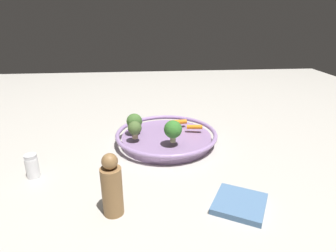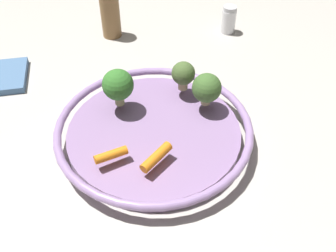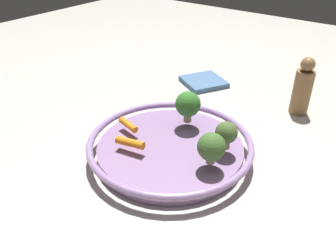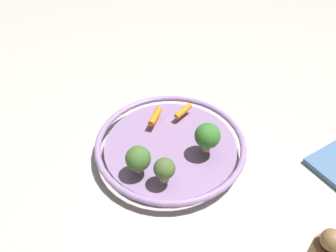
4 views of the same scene
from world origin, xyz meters
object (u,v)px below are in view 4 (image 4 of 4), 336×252
(serving_bowl, at_px, (170,147))
(baby_carrot_right, at_px, (183,111))
(broccoli_floret_large, at_px, (208,136))
(broccoli_floret_mid, at_px, (138,159))
(baby_carrot_back, at_px, (155,117))
(broccoli_floret_small, at_px, (164,169))

(serving_bowl, xyz_separation_m, baby_carrot_right, (-0.10, -0.02, 0.03))
(serving_bowl, distance_m, broccoli_floret_large, 0.10)
(serving_bowl, relative_size, broccoli_floret_large, 4.84)
(broccoli_floret_mid, bearing_deg, baby_carrot_back, -162.17)
(baby_carrot_right, relative_size, broccoli_floret_large, 0.75)
(serving_bowl, distance_m, broccoli_floret_small, 0.12)
(serving_bowl, xyz_separation_m, baby_carrot_back, (-0.05, -0.07, 0.03))
(serving_bowl, distance_m, baby_carrot_back, 0.09)
(baby_carrot_right, xyz_separation_m, baby_carrot_back, (0.05, -0.05, 0.00))
(baby_carrot_right, height_order, broccoli_floret_large, broccoli_floret_large)
(broccoli_floret_mid, distance_m, broccoli_floret_large, 0.15)
(broccoli_floret_small, bearing_deg, broccoli_floret_mid, -87.91)
(baby_carrot_back, distance_m, broccoli_floret_mid, 0.16)
(baby_carrot_back, xyz_separation_m, broccoli_floret_small, (0.15, 0.11, 0.02))
(baby_carrot_right, relative_size, broccoli_floret_mid, 0.86)
(broccoli_floret_small, height_order, broccoli_floret_large, broccoli_floret_large)
(broccoli_floret_large, bearing_deg, serving_bowl, -80.90)
(baby_carrot_right, bearing_deg, baby_carrot_back, -44.45)
(serving_bowl, bearing_deg, broccoli_floret_mid, -9.49)
(serving_bowl, relative_size, broccoli_floret_mid, 5.57)
(broccoli_floret_mid, relative_size, broccoli_floret_large, 0.87)
(broccoli_floret_mid, bearing_deg, broccoli_floret_small, 92.09)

